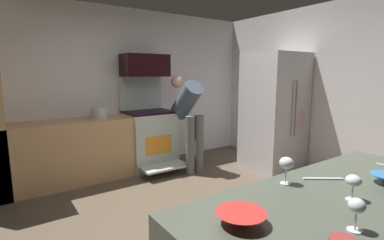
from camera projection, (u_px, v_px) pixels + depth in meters
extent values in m
cube|color=brown|center=(202.00, 223.00, 3.02)|extent=(5.20, 4.80, 0.02)
cube|color=silver|center=(117.00, 89.00, 4.71)|extent=(5.20, 0.12, 2.60)
cube|color=silver|center=(340.00, 91.00, 4.24)|extent=(0.12, 4.80, 2.60)
cube|color=tan|center=(68.00, 152.00, 4.05)|extent=(2.40, 0.60, 0.90)
cube|color=#B6C3B9|center=(150.00, 140.00, 4.75)|extent=(0.76, 0.64, 0.92)
cube|color=black|center=(149.00, 112.00, 4.67)|extent=(0.76, 0.64, 0.03)
cube|color=#B6C3B9|center=(141.00, 93.00, 4.86)|extent=(0.76, 0.06, 0.56)
cube|color=orange|center=(159.00, 145.00, 4.49)|extent=(0.44, 0.01, 0.28)
cube|color=#B6C3B9|center=(165.00, 167.00, 4.40)|extent=(0.72, 0.35, 0.03)
cube|color=black|center=(145.00, 65.00, 4.63)|extent=(0.74, 0.38, 0.36)
cube|color=#BFB9BC|center=(274.00, 112.00, 4.64)|extent=(0.87, 0.75, 1.88)
cylinder|color=#BFB9BC|center=(293.00, 109.00, 4.29)|extent=(0.02, 0.02, 0.84)
cylinder|color=#BFB9BC|center=(297.00, 108.00, 4.33)|extent=(0.02, 0.02, 0.84)
cube|color=#B9909B|center=(300.00, 120.00, 4.44)|extent=(0.20, 0.01, 0.26)
cylinder|color=#5C5C5C|center=(190.00, 146.00, 4.41)|extent=(0.14, 0.14, 0.91)
cylinder|color=#5C5C5C|center=(199.00, 144.00, 4.51)|extent=(0.14, 0.14, 0.91)
cylinder|color=#495869|center=(186.00, 100.00, 4.54)|extent=(0.30, 0.67, 0.66)
sphere|color=tan|center=(177.00, 82.00, 4.72)|extent=(0.20, 0.20, 0.20)
cone|color=red|center=(241.00, 218.00, 1.25)|extent=(0.22, 0.22, 0.06)
cylinder|color=silver|center=(352.00, 200.00, 1.49)|extent=(0.06, 0.06, 0.01)
cylinder|color=silver|center=(352.00, 193.00, 1.49)|extent=(0.01, 0.01, 0.07)
ellipsoid|color=silver|center=(353.00, 181.00, 1.48)|extent=(0.08, 0.08, 0.06)
cylinder|color=silver|center=(285.00, 183.00, 1.72)|extent=(0.06, 0.06, 0.01)
cylinder|color=silver|center=(286.00, 176.00, 1.71)|extent=(0.01, 0.01, 0.09)
ellipsoid|color=silver|center=(286.00, 163.00, 1.69)|extent=(0.08, 0.08, 0.07)
cylinder|color=silver|center=(354.00, 230.00, 1.20)|extent=(0.06, 0.06, 0.01)
cylinder|color=silver|center=(355.00, 221.00, 1.19)|extent=(0.01, 0.01, 0.08)
ellipsoid|color=silver|center=(357.00, 206.00, 1.18)|extent=(0.07, 0.07, 0.06)
cube|color=#B7BABF|center=(323.00, 179.00, 1.79)|extent=(0.21, 0.16, 0.01)
cylinder|color=#BBC0C0|center=(99.00, 113.00, 4.23)|extent=(0.25, 0.25, 0.16)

